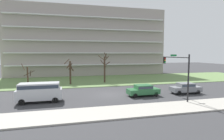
# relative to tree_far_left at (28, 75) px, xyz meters

# --- Properties ---
(ground) EXTENTS (160.00, 160.00, 0.00)m
(ground) POSITION_rel_tree_far_left_xyz_m (12.88, -10.09, -1.99)
(ground) COLOR #38383A
(sidewalk_curb_near) EXTENTS (80.00, 4.00, 0.15)m
(sidewalk_curb_near) POSITION_rel_tree_far_left_xyz_m (12.88, -18.09, -1.92)
(sidewalk_curb_near) COLOR #ADA89E
(sidewalk_curb_near) RESTS_ON ground
(grass_lawn_strip) EXTENTS (80.00, 16.00, 0.08)m
(grass_lawn_strip) POSITION_rel_tree_far_left_xyz_m (12.88, 3.91, -1.95)
(grass_lawn_strip) COLOR #66844C
(grass_lawn_strip) RESTS_ON ground
(apartment_building) EXTENTS (42.03, 10.95, 18.20)m
(apartment_building) POSITION_rel_tree_far_left_xyz_m (12.88, 16.91, 7.11)
(apartment_building) COLOR #9E938C
(apartment_building) RESTS_ON ground
(tree_far_left) EXTENTS (2.12, 2.14, 4.15)m
(tree_far_left) POSITION_rel_tree_far_left_xyz_m (0.00, 0.00, 0.00)
(tree_far_left) COLOR #4C3828
(tree_far_left) RESTS_ON ground
(tree_left) EXTENTS (1.82, 1.83, 4.91)m
(tree_left) POSITION_rel_tree_far_left_xyz_m (7.49, -0.15, 0.60)
(tree_left) COLOR #423023
(tree_left) RESTS_ON ground
(tree_center) EXTENTS (2.42, 2.41, 6.13)m
(tree_center) POSITION_rel_tree_far_left_xyz_m (14.30, 0.48, 1.21)
(tree_center) COLOR #423023
(tree_center) RESTS_ON ground
(sedan_green_near_left) EXTENTS (4.46, 1.96, 1.57)m
(sedan_green_near_left) POSITION_rel_tree_far_left_xyz_m (17.22, -12.09, -1.12)
(sedan_green_near_left) COLOR #2D6B3D
(sedan_green_near_left) RESTS_ON ground
(van_silver_center_left) EXTENTS (5.22, 2.04, 2.36)m
(van_silver_center_left) POSITION_rel_tree_far_left_xyz_m (3.73, -12.09, -0.60)
(van_silver_center_left) COLOR #B7BABF
(van_silver_center_left) RESTS_ON ground
(sedan_gray_center_right) EXTENTS (4.46, 1.96, 1.57)m
(sedan_gray_center_right) POSITION_rel_tree_far_left_xyz_m (23.93, -12.09, -1.12)
(sedan_gray_center_right) COLOR slate
(sedan_gray_center_right) RESTS_ON ground
(traffic_signal_mast) EXTENTS (0.90, 5.90, 5.80)m
(traffic_signal_mast) POSITION_rel_tree_far_left_xyz_m (20.91, -14.58, 2.04)
(traffic_signal_mast) COLOR black
(traffic_signal_mast) RESTS_ON ground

